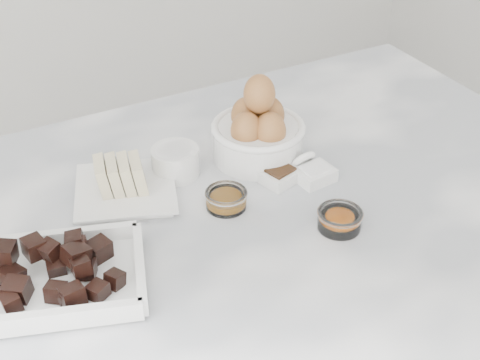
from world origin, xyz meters
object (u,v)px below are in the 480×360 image
at_px(butter_plate, 123,183).
at_px(egg_bowl, 258,131).
at_px(honey_bowl, 226,199).
at_px(zest_bowl, 340,219).
at_px(salt_spoon, 312,170).
at_px(chocolate_dish, 61,274).
at_px(vanilla_spoon, 277,172).
at_px(sugar_ramekin, 175,160).

bearing_deg(butter_plate, egg_bowl, -0.16).
relative_size(honey_bowl, zest_bowl, 0.97).
bearing_deg(salt_spoon, chocolate_dish, -172.10).
xyz_separation_m(egg_bowl, vanilla_spoon, (-0.01, -0.07, -0.03)).
relative_size(sugar_ramekin, vanilla_spoon, 0.97).
xyz_separation_m(chocolate_dish, butter_plate, (0.14, 0.16, -0.00)).
distance_m(butter_plate, zest_bowl, 0.33).
height_order(chocolate_dish, butter_plate, butter_plate).
distance_m(zest_bowl, vanilla_spoon, 0.15).
relative_size(egg_bowl, honey_bowl, 2.41).
height_order(chocolate_dish, sugar_ramekin, chocolate_dish).
xyz_separation_m(butter_plate, salt_spoon, (0.28, -0.10, -0.01)).
bearing_deg(honey_bowl, vanilla_spoon, 13.62).
bearing_deg(zest_bowl, chocolate_dish, 170.38).
height_order(butter_plate, salt_spoon, butter_plate).
xyz_separation_m(honey_bowl, salt_spoon, (0.16, 0.00, 0.00)).
distance_m(butter_plate, salt_spoon, 0.30).
relative_size(egg_bowl, salt_spoon, 2.07).
bearing_deg(chocolate_dish, honey_bowl, 11.80).
bearing_deg(honey_bowl, chocolate_dish, -168.20).
distance_m(chocolate_dish, honey_bowl, 0.27).
distance_m(chocolate_dish, vanilla_spoon, 0.38).
relative_size(chocolate_dish, zest_bowl, 3.78).
bearing_deg(egg_bowl, honey_bowl, -137.98).
height_order(vanilla_spoon, salt_spoon, salt_spoon).
distance_m(chocolate_dish, salt_spoon, 0.43).
xyz_separation_m(sugar_ramekin, egg_bowl, (0.14, -0.02, 0.02)).
bearing_deg(egg_bowl, zest_bowl, -87.16).
distance_m(butter_plate, vanilla_spoon, 0.24).
distance_m(egg_bowl, vanilla_spoon, 0.08).
bearing_deg(zest_bowl, sugar_ramekin, 122.65).
relative_size(chocolate_dish, sugar_ramekin, 3.29).
bearing_deg(honey_bowl, salt_spoon, 1.06).
relative_size(butter_plate, salt_spoon, 2.56).
height_order(butter_plate, zest_bowl, butter_plate).
xyz_separation_m(honey_bowl, zest_bowl, (0.12, -0.12, 0.00)).
bearing_deg(sugar_ramekin, honey_bowl, -75.05).
height_order(sugar_ramekin, salt_spoon, sugar_ramekin).
xyz_separation_m(honey_bowl, vanilla_spoon, (0.10, 0.03, -0.00)).
height_order(honey_bowl, salt_spoon, salt_spoon).
relative_size(honey_bowl, salt_spoon, 0.86).
bearing_deg(egg_bowl, vanilla_spoon, -95.42).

